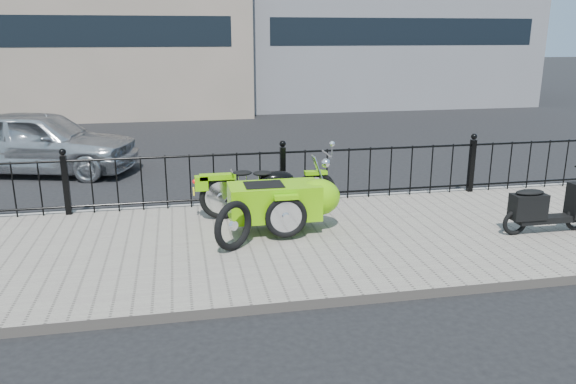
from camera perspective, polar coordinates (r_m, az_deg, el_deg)
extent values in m
plane|color=black|center=(8.51, 1.10, -4.26)|extent=(120.00, 120.00, 0.00)
cube|color=gray|center=(8.03, 1.87, -5.05)|extent=(30.00, 3.80, 0.12)
cube|color=gray|center=(9.83, -0.69, -1.11)|extent=(30.00, 0.10, 0.12)
cylinder|color=black|center=(9.47, -0.55, 4.04)|extent=(14.00, 0.04, 0.04)
cylinder|color=black|center=(9.65, -0.54, -0.33)|extent=(14.00, 0.04, 0.04)
cube|color=black|center=(9.56, -21.61, 0.64)|extent=(0.09, 0.09, 0.96)
sphere|color=black|center=(9.45, -21.94, 3.80)|extent=(0.11, 0.11, 0.11)
cube|color=black|center=(9.55, -0.54, 1.75)|extent=(0.09, 0.09, 0.96)
sphere|color=black|center=(9.44, -0.55, 4.93)|extent=(0.11, 0.11, 0.11)
cube|color=black|center=(10.75, 18.13, 2.54)|extent=(0.09, 0.09, 0.96)
sphere|color=black|center=(10.65, 18.38, 5.37)|extent=(0.11, 0.11, 0.11)
cube|color=black|center=(20.29, -24.27, 14.67)|extent=(12.50, 0.06, 1.00)
cube|color=black|center=(22.58, 11.91, 15.65)|extent=(10.50, 0.06, 1.00)
torus|color=black|center=(8.99, 2.80, -0.06)|extent=(0.69, 0.09, 0.69)
torus|color=black|center=(8.76, -6.76, -0.58)|extent=(0.69, 0.09, 0.69)
torus|color=black|center=(7.78, -0.18, -2.58)|extent=(0.60, 0.08, 0.60)
cube|color=gray|center=(8.84, -1.92, -0.20)|extent=(0.34, 0.22, 0.24)
cylinder|color=black|center=(8.86, -1.91, -0.63)|extent=(1.40, 0.04, 0.04)
ellipsoid|color=black|center=(8.79, -1.16, 1.35)|extent=(0.54, 0.29, 0.26)
cylinder|color=silver|center=(8.88, 3.99, 3.85)|extent=(0.03, 0.56, 0.03)
cylinder|color=silver|center=(8.92, 3.21, 1.87)|extent=(0.25, 0.04, 0.59)
sphere|color=silver|center=(8.91, 3.85, 2.96)|extent=(0.15, 0.15, 0.15)
cube|color=#6DC407|center=(8.90, 2.83, 1.98)|extent=(0.36, 0.12, 0.06)
cube|color=#6DC407|center=(8.66, -7.17, 1.56)|extent=(0.55, 0.16, 0.08)
ellipsoid|color=black|center=(8.73, -2.59, 1.91)|extent=(0.31, 0.22, 0.08)
ellipsoid|color=black|center=(8.69, -4.68, 1.94)|extent=(0.31, 0.22, 0.08)
sphere|color=red|center=(8.66, -9.46, 1.05)|extent=(0.07, 0.07, 0.07)
cube|color=yellow|center=(8.81, -9.56, 0.07)|extent=(0.02, 0.14, 0.10)
cube|color=#6DC407|center=(8.09, -1.41, -0.93)|extent=(1.30, 0.62, 0.50)
ellipsoid|color=#6DC407|center=(8.21, 3.06, -0.51)|extent=(0.65, 0.60, 0.54)
cube|color=black|center=(8.00, -2.48, 0.59)|extent=(0.55, 0.43, 0.06)
cube|color=#6DC407|center=(7.69, -0.18, -0.53)|extent=(0.34, 0.11, 0.06)
torus|color=black|center=(8.69, 22.05, -2.87)|extent=(0.38, 0.06, 0.38)
cube|color=black|center=(8.97, 24.77, -2.53)|extent=(0.92, 0.20, 0.09)
cube|color=black|center=(8.73, 23.21, -1.37)|extent=(0.51, 0.24, 0.37)
ellipsoid|color=black|center=(8.67, 23.36, -0.03)|extent=(0.43, 0.22, 0.08)
cube|color=black|center=(9.15, 27.06, -0.79)|extent=(0.11, 0.28, 0.51)
torus|color=black|center=(7.49, -5.57, -3.44)|extent=(0.58, 0.52, 0.68)
imported|color=#B3B5BA|center=(13.17, -23.85, 4.69)|extent=(4.34, 2.65, 1.38)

